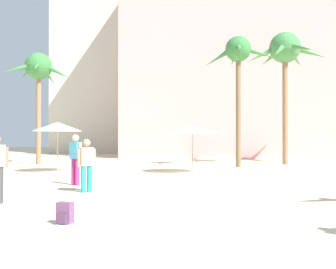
{
  "coord_description": "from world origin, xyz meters",
  "views": [
    {
      "loc": [
        0.75,
        -5.15,
        1.66
      ],
      "look_at": [
        0.08,
        7.13,
        1.76
      ],
      "focal_mm": 40.16,
      "sensor_mm": 36.0,
      "label": 1
    }
  ],
  "objects_px": {
    "cafe_umbrella_2": "(193,130)",
    "person_mid_center": "(87,163)",
    "palm_tree_far_right": "(238,57)",
    "cafe_umbrella_3": "(57,127)",
    "palm_tree_center": "(285,54)",
    "person_mid_right": "(75,157)",
    "beach_towel": "(102,224)",
    "palm_tree_left": "(38,71)",
    "backpack": "(65,214)"
  },
  "relations": [
    {
      "from": "palm_tree_left",
      "to": "backpack",
      "type": "relative_size",
      "value": 16.63
    },
    {
      "from": "cafe_umbrella_3",
      "to": "cafe_umbrella_2",
      "type": "bearing_deg",
      "value": -0.2
    },
    {
      "from": "backpack",
      "to": "cafe_umbrella_2",
      "type": "bearing_deg",
      "value": -179.91
    },
    {
      "from": "palm_tree_center",
      "to": "backpack",
      "type": "relative_size",
      "value": 19.56
    },
    {
      "from": "cafe_umbrella_2",
      "to": "person_mid_right",
      "type": "xyz_separation_m",
      "value": [
        -4.15,
        -4.88,
        -1.06
      ]
    },
    {
      "from": "person_mid_center",
      "to": "person_mid_right",
      "type": "relative_size",
      "value": 0.92
    },
    {
      "from": "palm_tree_far_right",
      "to": "backpack",
      "type": "height_order",
      "value": "palm_tree_far_right"
    },
    {
      "from": "beach_towel",
      "to": "person_mid_right",
      "type": "relative_size",
      "value": 0.94
    },
    {
      "from": "cafe_umbrella_3",
      "to": "backpack",
      "type": "height_order",
      "value": "cafe_umbrella_3"
    },
    {
      "from": "palm_tree_far_right",
      "to": "backpack",
      "type": "distance_m",
      "value": 16.41
    },
    {
      "from": "palm_tree_left",
      "to": "person_mid_center",
      "type": "bearing_deg",
      "value": -61.77
    },
    {
      "from": "cafe_umbrella_3",
      "to": "beach_towel",
      "type": "distance_m",
      "value": 11.91
    },
    {
      "from": "cafe_umbrella_2",
      "to": "palm_tree_center",
      "type": "bearing_deg",
      "value": 44.69
    },
    {
      "from": "beach_towel",
      "to": "palm_tree_far_right",
      "type": "bearing_deg",
      "value": 72.64
    },
    {
      "from": "palm_tree_left",
      "to": "person_mid_center",
      "type": "distance_m",
      "value": 14.16
    },
    {
      "from": "palm_tree_far_right",
      "to": "cafe_umbrella_2",
      "type": "bearing_deg",
      "value": -125.97
    },
    {
      "from": "backpack",
      "to": "palm_tree_left",
      "type": "bearing_deg",
      "value": -142.63
    },
    {
      "from": "palm_tree_center",
      "to": "beach_towel",
      "type": "distance_m",
      "value": 19.41
    },
    {
      "from": "person_mid_center",
      "to": "person_mid_right",
      "type": "bearing_deg",
      "value": 167.03
    },
    {
      "from": "person_mid_center",
      "to": "person_mid_right",
      "type": "distance_m",
      "value": 1.86
    },
    {
      "from": "person_mid_center",
      "to": "backpack",
      "type": "bearing_deg",
      "value": -30.22
    },
    {
      "from": "backpack",
      "to": "palm_tree_far_right",
      "type": "bearing_deg",
      "value": 173.66
    },
    {
      "from": "palm_tree_left",
      "to": "cafe_umbrella_3",
      "type": "relative_size",
      "value": 2.9
    },
    {
      "from": "palm_tree_left",
      "to": "person_mid_right",
      "type": "relative_size",
      "value": 3.95
    },
    {
      "from": "beach_towel",
      "to": "person_mid_center",
      "type": "bearing_deg",
      "value": 109.07
    },
    {
      "from": "person_mid_right",
      "to": "palm_tree_left",
      "type": "bearing_deg",
      "value": 60.89
    },
    {
      "from": "palm_tree_far_right",
      "to": "person_mid_center",
      "type": "height_order",
      "value": "palm_tree_far_right"
    },
    {
      "from": "palm_tree_center",
      "to": "beach_towel",
      "type": "bearing_deg",
      "value": -114.96
    },
    {
      "from": "palm_tree_far_right",
      "to": "backpack",
      "type": "bearing_deg",
      "value": -109.91
    },
    {
      "from": "palm_tree_left",
      "to": "person_mid_center",
      "type": "xyz_separation_m",
      "value": [
        6.28,
        -11.7,
        -4.93
      ]
    },
    {
      "from": "cafe_umbrella_3",
      "to": "backpack",
      "type": "bearing_deg",
      "value": -69.77
    },
    {
      "from": "cafe_umbrella_3",
      "to": "palm_tree_left",
      "type": "bearing_deg",
      "value": 120.66
    },
    {
      "from": "palm_tree_far_right",
      "to": "palm_tree_left",
      "type": "bearing_deg",
      "value": 172.74
    },
    {
      "from": "palm_tree_left",
      "to": "palm_tree_far_right",
      "type": "distance_m",
      "value": 12.31
    },
    {
      "from": "palm_tree_left",
      "to": "palm_tree_center",
      "type": "xyz_separation_m",
      "value": [
        15.39,
        0.57,
        1.06
      ]
    },
    {
      "from": "cafe_umbrella_2",
      "to": "beach_towel",
      "type": "height_order",
      "value": "cafe_umbrella_2"
    },
    {
      "from": "beach_towel",
      "to": "backpack",
      "type": "xyz_separation_m",
      "value": [
        -0.71,
        -0.02,
        0.19
      ]
    },
    {
      "from": "palm_tree_left",
      "to": "cafe_umbrella_2",
      "type": "distance_m",
      "value": 11.53
    },
    {
      "from": "palm_tree_far_right",
      "to": "beach_towel",
      "type": "xyz_separation_m",
      "value": [
        -4.48,
        -14.33,
        -6.22
      ]
    },
    {
      "from": "palm_tree_far_right",
      "to": "cafe_umbrella_2",
      "type": "xyz_separation_m",
      "value": [
        -2.62,
        -3.61,
        -4.19
      ]
    },
    {
      "from": "cafe_umbrella_2",
      "to": "person_mid_center",
      "type": "distance_m",
      "value": 7.41
    },
    {
      "from": "person_mid_right",
      "to": "palm_tree_far_right",
      "type": "bearing_deg",
      "value": -6.11
    },
    {
      "from": "palm_tree_far_right",
      "to": "cafe_umbrella_2",
      "type": "distance_m",
      "value": 6.13
    },
    {
      "from": "beach_towel",
      "to": "person_mid_right",
      "type": "bearing_deg",
      "value": 111.45
    },
    {
      "from": "beach_towel",
      "to": "person_mid_center",
      "type": "distance_m",
      "value": 4.52
    },
    {
      "from": "palm_tree_far_right",
      "to": "cafe_umbrella_3",
      "type": "bearing_deg",
      "value": -158.58
    },
    {
      "from": "beach_towel",
      "to": "person_mid_center",
      "type": "xyz_separation_m",
      "value": [
        -1.45,
        4.19,
        0.88
      ]
    },
    {
      "from": "palm_tree_center",
      "to": "person_mid_right",
      "type": "height_order",
      "value": "palm_tree_center"
    },
    {
      "from": "cafe_umbrella_2",
      "to": "person_mid_center",
      "type": "relative_size",
      "value": 1.55
    },
    {
      "from": "person_mid_center",
      "to": "person_mid_right",
      "type": "xyz_separation_m",
      "value": [
        -0.85,
        1.65,
        0.09
      ]
    }
  ]
}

